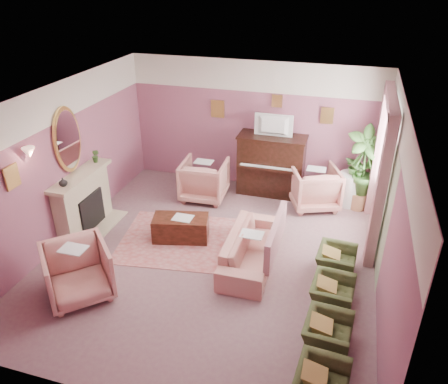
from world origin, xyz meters
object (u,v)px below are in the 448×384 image
(sofa, at_px, (252,242))
(olive_chair_b, at_px, (328,330))
(television, at_px, (273,124))
(floral_armchair_front, at_px, (77,269))
(coffee_table, at_px, (181,228))
(olive_chair_d, at_px, (336,258))
(floral_armchair_left, at_px, (204,178))
(floral_armchair_right, at_px, (315,185))
(piano, at_px, (271,166))
(olive_chair_a, at_px, (322,381))
(side_table, at_px, (351,189))
(olive_chair_c, at_px, (333,290))

(sofa, xyz_separation_m, olive_chair_b, (1.40, -1.55, -0.09))
(television, height_order, floral_armchair_front, television)
(coffee_table, bearing_deg, olive_chair_d, -4.61)
(television, relative_size, floral_armchair_left, 0.84)
(coffee_table, relative_size, olive_chair_b, 1.45)
(floral_armchair_right, bearing_deg, piano, 160.51)
(sofa, relative_size, olive_chair_b, 2.82)
(television, relative_size, floral_armchair_right, 0.84)
(piano, bearing_deg, olive_chair_a, -72.30)
(sofa, xyz_separation_m, floral_armchair_front, (-2.31, -1.57, 0.09))
(floral_armchair_right, bearing_deg, sofa, -109.22)
(coffee_table, bearing_deg, sofa, -12.78)
(sofa, bearing_deg, side_table, 59.60)
(floral_armchair_right, relative_size, olive_chair_d, 1.39)
(olive_chair_a, bearing_deg, side_table, 88.60)
(piano, bearing_deg, sofa, -85.70)
(sofa, bearing_deg, television, 94.38)
(coffee_table, bearing_deg, floral_armchair_right, 41.64)
(piano, relative_size, sofa, 0.72)
(coffee_table, bearing_deg, olive_chair_b, -33.66)
(piano, xyz_separation_m, olive_chair_a, (1.59, -4.99, -0.35))
(olive_chair_b, xyz_separation_m, olive_chair_d, (0.00, 1.64, 0.00))
(olive_chair_d, bearing_deg, olive_chair_a, -90.00)
(side_table, bearing_deg, olive_chair_a, -91.40)
(side_table, bearing_deg, floral_armchair_front, -132.60)
(floral_armchair_right, distance_m, olive_chair_d, 2.27)
(olive_chair_b, bearing_deg, floral_armchair_right, 98.97)
(television, height_order, olive_chair_d, television)
(side_table, bearing_deg, olive_chair_c, -92.09)
(floral_armchair_left, relative_size, olive_chair_b, 1.39)
(coffee_table, bearing_deg, piano, 62.33)
(floral_armchair_left, xyz_separation_m, floral_armchair_front, (-0.79, -3.54, 0.00))
(coffee_table, xyz_separation_m, floral_armchair_left, (-0.11, 1.65, 0.25))
(floral_armchair_left, bearing_deg, television, 24.89)
(floral_armchair_right, bearing_deg, olive_chair_b, -81.03)
(coffee_table, bearing_deg, floral_armchair_left, 93.71)
(olive_chair_a, bearing_deg, piano, 107.70)
(piano, relative_size, olive_chair_d, 2.04)
(piano, distance_m, sofa, 2.64)
(floral_armchair_right, height_order, side_table, floral_armchair_right)
(television, distance_m, floral_armchair_right, 1.53)
(floral_armchair_front, relative_size, olive_chair_c, 1.39)
(sofa, height_order, olive_chair_a, sofa)
(side_table, bearing_deg, coffee_table, -142.22)
(floral_armchair_front, xyz_separation_m, olive_chair_c, (3.70, 0.84, -0.18))
(olive_chair_a, distance_m, olive_chair_c, 1.64)
(sofa, relative_size, olive_chair_c, 2.82)
(olive_chair_c, bearing_deg, piano, 115.42)
(side_table, bearing_deg, piano, 178.66)
(piano, distance_m, floral_armchair_left, 1.48)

